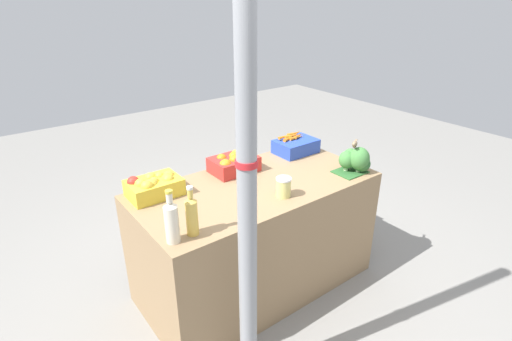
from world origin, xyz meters
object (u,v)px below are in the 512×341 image
(pickle_jar, at_px, (283,187))
(sparrow_bird, at_px, (355,144))
(broccoli_pile, at_px, (355,160))
(juice_bottle_golden, at_px, (192,215))
(support_pole, at_px, (247,172))
(carrot_crate, at_px, (296,145))
(juice_bottle_cloudy, at_px, (172,221))
(orange_crate, at_px, (234,162))
(apple_crate, at_px, (154,185))

(pickle_jar, relative_size, sparrow_bird, 1.05)
(broccoli_pile, bearing_deg, juice_bottle_golden, -179.61)
(support_pole, relative_size, broccoli_pile, 10.95)
(carrot_crate, relative_size, juice_bottle_cloudy, 1.09)
(orange_crate, bearing_deg, sparrow_bird, -38.85)
(orange_crate, relative_size, carrot_crate, 1.00)
(broccoli_pile, relative_size, juice_bottle_cloudy, 0.80)
(support_pole, bearing_deg, juice_bottle_cloudy, 121.21)
(juice_bottle_cloudy, bearing_deg, orange_crate, 35.67)
(juice_bottle_cloudy, bearing_deg, carrot_crate, 21.95)
(apple_crate, height_order, broccoli_pile, broccoli_pile)
(broccoli_pile, bearing_deg, pickle_jar, 177.79)
(support_pole, relative_size, juice_bottle_golden, 9.20)
(juice_bottle_golden, xyz_separation_m, pickle_jar, (0.67, 0.03, -0.05))
(orange_crate, distance_m, juice_bottle_golden, 0.84)
(apple_crate, relative_size, carrot_crate, 1.00)
(apple_crate, distance_m, juice_bottle_cloudy, 0.56)
(juice_bottle_golden, relative_size, pickle_jar, 2.23)
(juice_bottle_cloudy, bearing_deg, sparrow_bird, 0.49)
(support_pole, bearing_deg, pickle_jar, 34.67)
(apple_crate, bearing_deg, support_pole, -84.91)
(carrot_crate, distance_m, pickle_jar, 0.76)
(support_pole, relative_size, orange_crate, 8.02)
(orange_crate, relative_size, pickle_jar, 2.55)
(orange_crate, relative_size, sparrow_bird, 2.68)
(broccoli_pile, bearing_deg, juice_bottle_cloudy, -179.64)
(broccoli_pile, distance_m, sparrow_bird, 0.13)
(juice_bottle_golden, distance_m, pickle_jar, 0.67)
(apple_crate, bearing_deg, carrot_crate, 0.30)
(broccoli_pile, distance_m, juice_bottle_cloudy, 1.44)
(pickle_jar, bearing_deg, carrot_crate, 41.92)
(broccoli_pile, height_order, sparrow_bird, sparrow_bird)
(orange_crate, height_order, sparrow_bird, sparrow_bird)
(apple_crate, height_order, pickle_jar, apple_crate)
(orange_crate, bearing_deg, juice_bottle_golden, -139.73)
(orange_crate, relative_size, juice_bottle_golden, 1.15)
(juice_bottle_cloudy, height_order, juice_bottle_golden, juice_bottle_cloudy)
(support_pole, relative_size, carrot_crate, 8.02)
(pickle_jar, bearing_deg, apple_crate, 142.04)
(pickle_jar, bearing_deg, orange_crate, 93.19)
(broccoli_pile, height_order, juice_bottle_cloudy, juice_bottle_cloudy)
(support_pole, height_order, juice_bottle_golden, support_pole)
(apple_crate, bearing_deg, juice_bottle_golden, -92.30)
(pickle_jar, height_order, sparrow_bird, sparrow_bird)
(juice_bottle_golden, bearing_deg, broccoli_pile, 0.39)
(apple_crate, height_order, sparrow_bird, sparrow_bird)
(broccoli_pile, relative_size, juice_bottle_golden, 0.84)
(sparrow_bird, bearing_deg, support_pole, -14.14)
(broccoli_pile, bearing_deg, support_pole, -163.27)
(juice_bottle_cloudy, bearing_deg, support_pole, -58.79)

